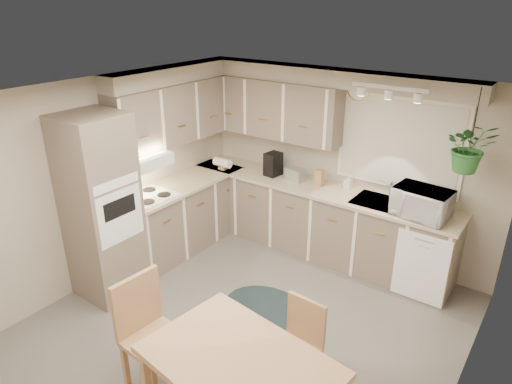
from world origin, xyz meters
TOP-DOWN VIEW (x-y plane):
  - floor at (0.00, 0.00)m, footprint 4.20×4.20m
  - ceiling at (0.00, 0.00)m, footprint 4.20×4.20m
  - wall_back at (0.00, 2.10)m, footprint 4.00×0.04m
  - wall_front at (0.00, -2.10)m, footprint 4.00×0.04m
  - wall_left at (-2.00, 0.00)m, footprint 0.04×4.20m
  - wall_right at (2.00, 0.00)m, footprint 0.04×4.20m
  - base_cab_left at (-1.70, 0.88)m, footprint 0.60×1.85m
  - base_cab_back at (-0.20, 1.80)m, footprint 3.60×0.60m
  - counter_left at (-1.69, 0.88)m, footprint 0.64×1.89m
  - counter_back at (-0.20, 1.79)m, footprint 3.64×0.64m
  - oven_stack at (-1.68, -0.38)m, footprint 0.65×0.65m
  - wall_oven_face at (-1.35, -0.38)m, footprint 0.02×0.56m
  - upper_cab_left at (-1.82, 1.00)m, footprint 0.35×2.00m
  - upper_cab_back at (-1.00, 1.93)m, footprint 2.00×0.35m
  - soffit_left at (-1.85, 1.00)m, footprint 0.30×2.00m
  - soffit_back at (-0.20, 1.95)m, footprint 3.60×0.30m
  - cooktop at (-1.68, 0.30)m, footprint 0.52×0.58m
  - range_hood at (-1.70, 0.30)m, footprint 0.40×0.60m
  - window_blinds at (0.70, 2.07)m, footprint 1.40×0.02m
  - window_frame at (0.70, 2.08)m, footprint 1.50×0.02m
  - sink at (0.70, 1.80)m, footprint 0.70×0.48m
  - dishwasher_front at (1.30, 1.49)m, footprint 0.58×0.02m
  - track_light_bar at (0.70, 1.55)m, footprint 0.80×0.04m
  - wall_clock at (0.15, 2.07)m, footprint 0.30×0.03m
  - chair_left at (-0.14, -1.06)m, footprint 0.53×0.53m
  - chair_back at (0.82, -0.40)m, footprint 0.41×0.41m
  - braided_rug at (0.06, 0.33)m, footprint 1.23×1.01m
  - microwave at (1.15, 1.70)m, footprint 0.62×0.38m
  - soap_bottle at (0.17, 1.95)m, footprint 0.10×0.19m
  - hanging_plant at (1.53, 1.70)m, footprint 0.63×0.66m
  - coffee_maker at (-0.87, 1.80)m, footprint 0.20×0.24m
  - toaster at (-0.53, 1.82)m, footprint 0.29×0.20m
  - knife_block at (-0.18, 1.85)m, footprint 0.10×0.10m

SIDE VIEW (x-z plane):
  - floor at x=0.00m, z-range 0.00..0.00m
  - braided_rug at x=0.06m, z-range 0.00..0.01m
  - chair_back at x=0.82m, z-range 0.00..0.84m
  - dishwasher_front at x=1.30m, z-range 0.01..0.84m
  - base_cab_left at x=-1.70m, z-range 0.00..0.90m
  - base_cab_back at x=-0.20m, z-range 0.00..0.90m
  - chair_left at x=-0.14m, z-range 0.00..1.04m
  - sink at x=0.70m, z-range 0.85..0.95m
  - counter_left at x=-1.69m, z-range 0.90..0.94m
  - counter_back at x=-0.20m, z-range 0.90..0.94m
  - cooktop at x=-1.68m, z-range 0.93..0.95m
  - soap_bottle at x=0.17m, z-range 0.94..1.03m
  - toaster at x=-0.53m, z-range 0.94..1.10m
  - knife_block at x=-0.18m, z-range 0.94..1.15m
  - oven_stack at x=-1.68m, z-range 0.00..2.10m
  - wall_oven_face at x=-1.35m, z-range 0.76..1.34m
  - coffee_maker at x=-0.87m, z-range 0.94..1.26m
  - microwave at x=1.15m, z-range 0.94..1.34m
  - wall_back at x=0.00m, z-range 0.00..2.40m
  - wall_front at x=0.00m, z-range 0.00..2.40m
  - wall_left at x=-2.00m, z-range 0.00..2.40m
  - wall_right at x=2.00m, z-range 0.00..2.40m
  - range_hood at x=-1.70m, z-range 1.33..1.47m
  - window_blinds at x=0.70m, z-range 1.10..2.10m
  - window_frame at x=0.70m, z-range 1.05..2.15m
  - hanging_plant at x=1.53m, z-range 1.55..1.95m
  - upper_cab_left at x=-1.82m, z-range 1.45..2.20m
  - upper_cab_back at x=-1.00m, z-range 1.45..2.20m
  - wall_clock at x=0.15m, z-range 2.03..2.33m
  - soffit_left at x=-1.85m, z-range 2.20..2.40m
  - soffit_back at x=-0.20m, z-range 2.20..2.40m
  - track_light_bar at x=0.70m, z-range 2.31..2.35m
  - ceiling at x=0.00m, z-range 2.40..2.40m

